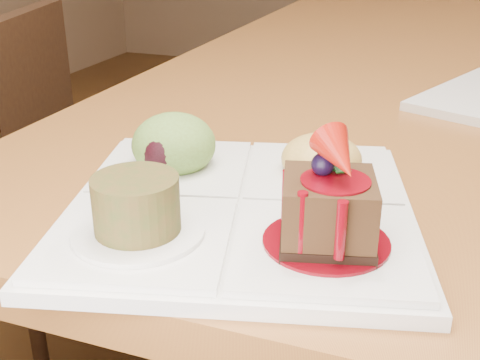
% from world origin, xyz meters
% --- Properties ---
extents(dining_table, '(1.00, 1.80, 0.75)m').
position_xyz_m(dining_table, '(0.00, 0.00, 0.68)').
color(dining_table, brown).
rests_on(dining_table, ground).
extents(chair_left, '(0.46, 0.46, 0.83)m').
position_xyz_m(chair_left, '(-0.70, -0.23, 0.47)').
color(chair_left, black).
rests_on(chair_left, ground).
extents(sampler_plate, '(0.36, 0.36, 0.11)m').
position_xyz_m(sampler_plate, '(-0.17, -0.75, 0.77)').
color(sampler_plate, silver).
rests_on(sampler_plate, dining_table).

